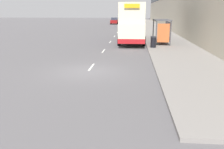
{
  "coord_description": "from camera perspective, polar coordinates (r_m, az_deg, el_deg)",
  "views": [
    {
      "loc": [
        2.66,
        -14.34,
        3.55
      ],
      "look_at": [
        0.11,
        15.55,
        -4.18
      ],
      "focal_mm": 40.0,
      "sensor_mm": 36.0,
      "label": 1
    }
  ],
  "objects": [
    {
      "name": "lane_mark_1",
      "position": [
        22.59,
        -1.95,
        5.41
      ],
      "size": [
        0.12,
        2.0,
        0.01
      ],
      "color": "silver",
      "rests_on": "ground_plane"
    },
    {
      "name": "car_1",
      "position": [
        67.85,
        0.52,
        12.16
      ],
      "size": [
        1.96,
        4.42,
        1.71
      ],
      "rotation": [
        0.0,
        0.0,
        3.14
      ],
      "color": "maroon",
      "rests_on": "ground_plane"
    },
    {
      "name": "car_0",
      "position": [
        57.03,
        5.0,
        11.66
      ],
      "size": [
        2.1,
        3.85,
        1.67
      ],
      "color": "#4C5156",
      "rests_on": "ground_plane"
    },
    {
      "name": "double_decker_bus_near",
      "position": [
        29.2,
        4.61,
        11.92
      ],
      "size": [
        2.85,
        11.49,
        4.3
      ],
      "color": "beige",
      "rests_on": "ground_plane"
    },
    {
      "name": "lane_mark_3",
      "position": [
        35.67,
        0.58,
        8.74
      ],
      "size": [
        0.12,
        2.0,
        0.01
      ],
      "color": "silver",
      "rests_on": "ground_plane"
    },
    {
      "name": "lane_mark_4",
      "position": [
        42.24,
        1.27,
        9.63
      ],
      "size": [
        0.12,
        2.0,
        0.01
      ],
      "color": "silver",
      "rests_on": "ground_plane"
    },
    {
      "name": "pavement",
      "position": [
        53.09,
        9.17,
        10.51
      ],
      "size": [
        5.0,
        93.0,
        0.14
      ],
      "color": "gray",
      "rests_on": "ground_plane"
    },
    {
      "name": "bus_shelter",
      "position": [
        26.98,
        11.7,
        10.6
      ],
      "size": [
        1.6,
        4.2,
        2.48
      ],
      "color": "#4C4C51",
      "rests_on": "ground_plane"
    },
    {
      "name": "ground_plane",
      "position": [
        15.01,
        -5.47,
        0.7
      ],
      "size": [
        220.0,
        220.0,
        0.0
      ],
      "primitive_type": "plane",
      "color": "#5B595B"
    },
    {
      "name": "lane_mark_6",
      "position": [
        55.42,
        2.15,
        10.77
      ],
      "size": [
        0.12,
        2.0,
        0.01
      ],
      "color": "silver",
      "rests_on": "ground_plane"
    },
    {
      "name": "lane_mark_5",
      "position": [
        48.83,
        1.77,
        10.28
      ],
      "size": [
        0.12,
        2.0,
        0.01
      ],
      "color": "silver",
      "rests_on": "ground_plane"
    },
    {
      "name": "pedestrian_at_shelter",
      "position": [
        30.96,
        12.47,
        9.44
      ],
      "size": [
        0.34,
        0.34,
        1.73
      ],
      "color": "#23232D",
      "rests_on": "ground_plane"
    },
    {
      "name": "litter_bin",
      "position": [
        24.06,
        9.43,
        7.38
      ],
      "size": [
        0.55,
        0.55,
        1.05
      ],
      "color": "black",
      "rests_on": "ground_plane"
    },
    {
      "name": "lane_mark_0",
      "position": [
        16.15,
        -4.72,
        1.73
      ],
      "size": [
        0.12,
        2.0,
        0.01
      ],
      "color": "silver",
      "rests_on": "ground_plane"
    },
    {
      "name": "lane_mark_2",
      "position": [
        29.11,
        -0.4,
        7.45
      ],
      "size": [
        0.12,
        2.0,
        0.01
      ],
      "color": "silver",
      "rests_on": "ground_plane"
    },
    {
      "name": "lane_mark_7",
      "position": [
        62.02,
        2.46,
        11.16
      ],
      "size": [
        0.12,
        2.0,
        0.01
      ],
      "color": "silver",
      "rests_on": "ground_plane"
    },
    {
      "name": "pedestrian_1",
      "position": [
        32.42,
        12.35,
        9.52
      ],
      "size": [
        0.31,
        0.31,
        1.59
      ],
      "color": "#23232D",
      "rests_on": "ground_plane"
    }
  ]
}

